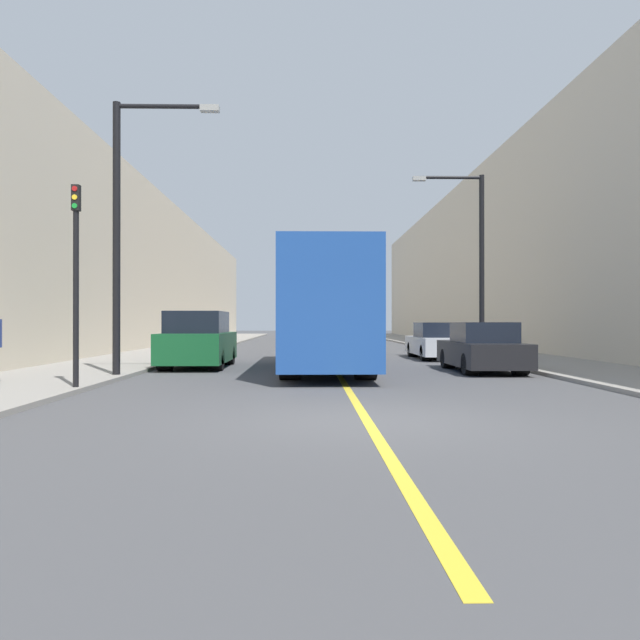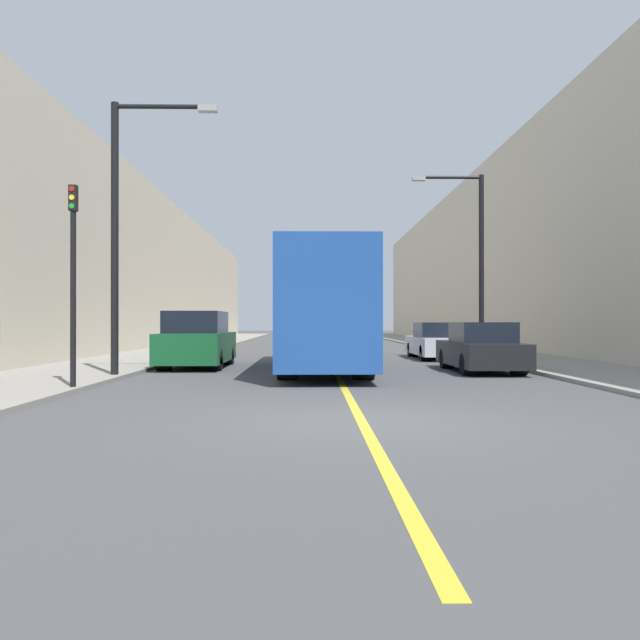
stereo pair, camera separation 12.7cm
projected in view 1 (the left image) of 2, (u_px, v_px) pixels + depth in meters
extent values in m
plane|color=#474749|center=(367.00, 421.00, 9.27)|extent=(200.00, 200.00, 0.00)
cube|color=gray|center=(202.00, 345.00, 39.10)|extent=(3.80, 72.00, 0.10)
cube|color=gray|center=(439.00, 345.00, 39.42)|extent=(3.80, 72.00, 0.10)
cube|color=beige|center=(139.00, 273.00, 39.03)|extent=(4.00, 72.00, 9.09)
cube|color=beige|center=(500.00, 260.00, 39.52)|extent=(4.00, 72.00, 10.85)
cube|color=gold|center=(321.00, 346.00, 39.26)|extent=(0.16, 72.00, 0.01)
cube|color=#1E4793|center=(324.00, 308.00, 19.33)|extent=(2.48, 10.75, 3.22)
cube|color=black|center=(331.00, 278.00, 13.99)|extent=(2.10, 0.04, 1.45)
cylinder|color=black|center=(290.00, 360.00, 15.97)|extent=(0.54, 1.01, 1.01)
cylinder|color=black|center=(365.00, 360.00, 16.01)|extent=(0.54, 1.01, 1.01)
cylinder|color=black|center=(295.00, 349.00, 22.63)|extent=(0.54, 1.01, 1.01)
cylinder|color=black|center=(348.00, 349.00, 22.68)|extent=(0.54, 1.01, 1.01)
cube|color=#145128|center=(199.00, 347.00, 20.35)|extent=(1.97, 4.58, 0.93)
cube|color=black|center=(197.00, 322.00, 20.12)|extent=(1.74, 2.52, 0.70)
cube|color=black|center=(185.00, 344.00, 18.09)|extent=(1.68, 0.04, 0.42)
cylinder|color=black|center=(165.00, 360.00, 18.91)|extent=(0.43, 0.68, 0.68)
cylinder|color=black|center=(216.00, 360.00, 18.95)|extent=(0.43, 0.68, 0.68)
cylinder|color=black|center=(184.00, 355.00, 21.75)|extent=(0.43, 0.68, 0.68)
cylinder|color=black|center=(228.00, 355.00, 21.79)|extent=(0.43, 0.68, 0.68)
cube|color=black|center=(482.00, 354.00, 18.67)|extent=(1.79, 4.36, 0.70)
cube|color=black|center=(484.00, 332.00, 18.45)|extent=(1.57, 1.96, 0.59)
cube|color=black|center=(504.00, 353.00, 16.52)|extent=(1.52, 0.04, 0.31)
cylinder|color=black|center=(470.00, 364.00, 17.30)|extent=(0.39, 0.62, 0.62)
cylinder|color=black|center=(520.00, 364.00, 17.33)|extent=(0.39, 0.62, 0.62)
cylinder|color=black|center=(448.00, 359.00, 20.00)|extent=(0.39, 0.62, 0.62)
cylinder|color=black|center=(491.00, 358.00, 20.03)|extent=(0.39, 0.62, 0.62)
cube|color=silver|center=(436.00, 346.00, 25.22)|extent=(1.76, 4.77, 0.69)
cube|color=black|center=(437.00, 330.00, 24.98)|extent=(1.55, 2.15, 0.59)
cube|color=black|center=(449.00, 345.00, 22.86)|extent=(1.50, 0.04, 0.31)
cylinder|color=black|center=(426.00, 353.00, 23.72)|extent=(0.39, 0.62, 0.62)
cylinder|color=black|center=(462.00, 353.00, 23.75)|extent=(0.39, 0.62, 0.62)
cylinder|color=black|center=(413.00, 349.00, 26.68)|extent=(0.39, 0.62, 0.62)
cylinder|color=black|center=(445.00, 349.00, 26.71)|extent=(0.39, 0.62, 0.62)
cylinder|color=black|center=(117.00, 238.00, 16.34)|extent=(0.20, 0.20, 7.15)
cylinder|color=black|center=(163.00, 106.00, 16.38)|extent=(2.44, 0.12, 0.12)
cube|color=#999993|center=(210.00, 109.00, 16.41)|extent=(0.50, 0.24, 0.16)
cylinder|color=black|center=(482.00, 266.00, 24.18)|extent=(0.20, 0.20, 7.09)
cylinder|color=black|center=(450.00, 178.00, 24.16)|extent=(2.44, 0.12, 0.12)
cube|color=#999993|center=(419.00, 179.00, 24.14)|extent=(0.50, 0.24, 0.16)
cylinder|color=black|center=(76.00, 299.00, 13.20)|extent=(0.12, 0.12, 3.74)
cube|color=black|center=(76.00, 198.00, 13.21)|extent=(0.16, 0.16, 0.55)
cylinder|color=#B21919|center=(75.00, 189.00, 13.12)|extent=(0.11, 0.02, 0.11)
cylinder|color=yellow|center=(75.00, 197.00, 13.12)|extent=(0.11, 0.02, 0.11)
cylinder|color=green|center=(75.00, 206.00, 13.12)|extent=(0.11, 0.02, 0.11)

